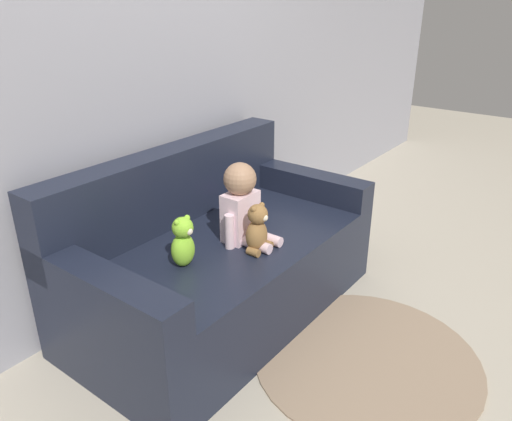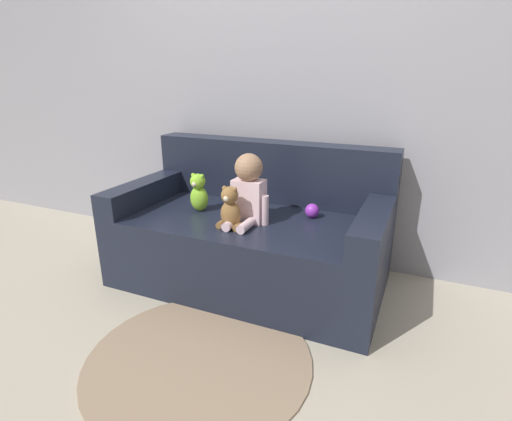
{
  "view_description": "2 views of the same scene",
  "coord_description": "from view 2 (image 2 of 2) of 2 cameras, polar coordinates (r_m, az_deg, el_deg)",
  "views": [
    {
      "loc": [
        -1.78,
        -1.56,
        1.66
      ],
      "look_at": [
        0.13,
        -0.12,
        0.6
      ],
      "focal_mm": 35.0,
      "sensor_mm": 36.0,
      "label": 1
    },
    {
      "loc": [
        1.0,
        -2.17,
        1.33
      ],
      "look_at": [
        0.06,
        -0.04,
        0.52
      ],
      "focal_mm": 28.0,
      "sensor_mm": 36.0,
      "label": 2
    }
  ],
  "objects": [
    {
      "name": "ground_plane",
      "position": [
        2.73,
        -0.89,
        -9.91
      ],
      "size": [
        12.0,
        12.0,
        0.0
      ],
      "primitive_type": "plane",
      "color": "#B7AD99"
    },
    {
      "name": "plush_toy_side",
      "position": [
        2.62,
        -8.19,
        2.56
      ],
      "size": [
        0.12,
        0.11,
        0.25
      ],
      "color": "#8CD133",
      "rests_on": "couch"
    },
    {
      "name": "person_baby",
      "position": [
        2.38,
        -1.15,
        2.86
      ],
      "size": [
        0.27,
        0.3,
        0.42
      ],
      "color": "silver",
      "rests_on": "couch"
    },
    {
      "name": "teddy_bear_brown",
      "position": [
        2.31,
        -3.7,
        0.27
      ],
      "size": [
        0.15,
        0.12,
        0.25
      ],
      "color": "olive",
      "rests_on": "couch"
    },
    {
      "name": "couch",
      "position": [
        2.64,
        -0.46,
        -3.49
      ],
      "size": [
        1.7,
        0.91,
        0.88
      ],
      "color": "black",
      "rests_on": "ground_plane"
    },
    {
      "name": "toy_ball",
      "position": [
        2.52,
        8.01,
        -0.02
      ],
      "size": [
        0.09,
        0.09,
        0.09
      ],
      "color": "purple",
      "rests_on": "couch"
    },
    {
      "name": "wall_back",
      "position": [
        2.89,
        3.69,
        18.6
      ],
      "size": [
        8.0,
        0.05,
        2.6
      ],
      "color": "#93939E",
      "rests_on": "ground_plane"
    },
    {
      "name": "floor_rug",
      "position": [
        2.1,
        -8.13,
        -20.3
      ],
      "size": [
        1.1,
        1.1,
        0.01
      ],
      "color": "gray",
      "rests_on": "ground_plane"
    }
  ]
}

